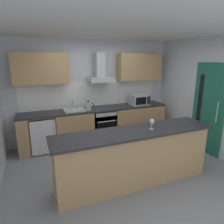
% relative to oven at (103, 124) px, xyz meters
% --- Properties ---
extents(ground, '(5.32, 4.49, 0.02)m').
position_rel_oven_xyz_m(ground, '(-0.14, -1.40, -0.47)').
color(ground, gray).
extents(ceiling, '(5.32, 4.49, 0.02)m').
position_rel_oven_xyz_m(ceiling, '(-0.14, -1.40, 2.15)').
color(ceiling, white).
extents(wall_back, '(5.32, 0.12, 2.60)m').
position_rel_oven_xyz_m(wall_back, '(-0.14, 0.41, 0.84)').
color(wall_back, silver).
rests_on(wall_back, ground).
extents(wall_right, '(0.12, 4.49, 2.60)m').
position_rel_oven_xyz_m(wall_right, '(2.09, -1.40, 0.84)').
color(wall_right, silver).
rests_on(wall_right, ground).
extents(backsplash_tile, '(3.67, 0.02, 0.66)m').
position_rel_oven_xyz_m(backsplash_tile, '(-0.14, 0.33, 0.77)').
color(backsplash_tile, white).
extents(counter_back, '(3.80, 0.60, 0.90)m').
position_rel_oven_xyz_m(counter_back, '(-0.14, 0.03, -0.01)').
color(counter_back, tan).
rests_on(counter_back, ground).
extents(counter_island, '(2.78, 0.64, 0.97)m').
position_rel_oven_xyz_m(counter_island, '(-0.12, -1.95, 0.03)').
color(counter_island, tan).
rests_on(counter_island, ground).
extents(upper_cabinets, '(3.75, 0.32, 0.70)m').
position_rel_oven_xyz_m(upper_cabinets, '(-0.14, 0.18, 1.45)').
color(upper_cabinets, tan).
extents(side_door, '(0.08, 0.85, 2.05)m').
position_rel_oven_xyz_m(side_door, '(2.01, -1.47, 0.57)').
color(side_door, '#1E664C').
rests_on(side_door, ground).
extents(oven, '(0.60, 0.62, 0.80)m').
position_rel_oven_xyz_m(oven, '(0.00, 0.00, 0.00)').
color(oven, slate).
rests_on(oven, ground).
extents(refrigerator, '(0.58, 0.60, 0.85)m').
position_rel_oven_xyz_m(refrigerator, '(-1.49, -0.00, -0.03)').
color(refrigerator, white).
rests_on(refrigerator, ground).
extents(microwave, '(0.50, 0.38, 0.30)m').
position_rel_oven_xyz_m(microwave, '(1.07, -0.03, 0.59)').
color(microwave, '#B7BABC').
rests_on(microwave, counter_back).
extents(sink, '(0.50, 0.40, 0.26)m').
position_rel_oven_xyz_m(sink, '(-0.73, 0.01, 0.47)').
color(sink, silver).
rests_on(sink, counter_back).
extents(kettle, '(0.29, 0.15, 0.24)m').
position_rel_oven_xyz_m(kettle, '(-0.38, -0.03, 0.55)').
color(kettle, '#B7BABC').
rests_on(kettle, counter_back).
extents(range_hood, '(0.62, 0.45, 0.72)m').
position_rel_oven_xyz_m(range_hood, '(0.00, 0.13, 1.33)').
color(range_hood, '#B7BABC').
extents(wine_glass, '(0.08, 0.08, 0.18)m').
position_rel_oven_xyz_m(wine_glass, '(0.17, -1.99, 0.64)').
color(wine_glass, silver).
rests_on(wine_glass, counter_island).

